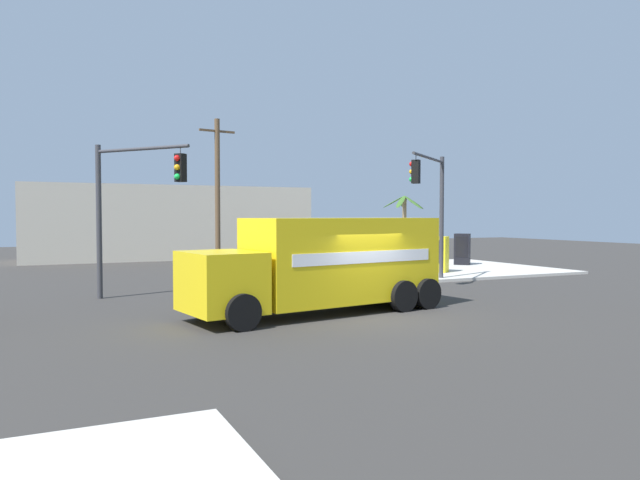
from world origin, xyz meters
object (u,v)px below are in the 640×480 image
object	(u,v)px
traffic_light_primary	(433,197)
utility_pole	(218,192)
vending_machine_red	(439,254)
delivery_truck	(325,264)
vending_machine_blue	(462,249)
traffic_light_secondary	(126,197)
palm_tree_far	(405,217)

from	to	relation	value
traffic_light_primary	utility_pole	world-z (taller)	utility_pole
vending_machine_red	utility_pole	distance (m)	13.03
utility_pole	delivery_truck	bearing A→B (deg)	-94.04
vending_machine_blue	utility_pole	distance (m)	14.82
utility_pole	vending_machine_blue	bearing A→B (deg)	-21.01
vending_machine_red	traffic_light_primary	bearing A→B (deg)	-129.82
traffic_light_primary	traffic_light_secondary	xyz separation A→B (m)	(-13.04, 0.28, -0.17)
traffic_light_primary	vending_machine_blue	size ratio (longest dim) A/B	3.06
utility_pole	traffic_light_primary	bearing A→B (deg)	-60.77
delivery_truck	vending_machine_blue	world-z (taller)	delivery_truck
traffic_light_primary	palm_tree_far	bearing A→B (deg)	63.32
traffic_light_secondary	vending_machine_red	xyz separation A→B (m)	(15.83, 3.06, -2.66)
delivery_truck	traffic_light_primary	distance (m)	9.58
vending_machine_red	palm_tree_far	world-z (taller)	palm_tree_far
traffic_light_secondary	utility_pole	xyz separation A→B (m)	(6.46, 11.48, 0.72)
traffic_light_secondary	palm_tree_far	world-z (taller)	traffic_light_secondary
traffic_light_secondary	palm_tree_far	bearing A→B (deg)	27.97
delivery_truck	palm_tree_far	bearing A→B (deg)	49.57
delivery_truck	vending_machine_red	distance (m)	13.52
utility_pole	palm_tree_far	bearing A→B (deg)	-9.49
traffic_light_primary	vending_machine_red	size ratio (longest dim) A/B	3.06
delivery_truck	vending_machine_red	size ratio (longest dim) A/B	4.63
palm_tree_far	traffic_light_secondary	bearing A→B (deg)	-152.03
traffic_light_primary	vending_machine_red	world-z (taller)	traffic_light_primary
traffic_light_primary	palm_tree_far	xyz separation A→B (m)	(4.94, 9.83, -0.95)
traffic_light_primary	vending_machine_red	distance (m)	5.19
vending_machine_red	vending_machine_blue	xyz separation A→B (m)	(4.10, 3.24, 0.00)
palm_tree_far	vending_machine_red	bearing A→B (deg)	-108.36
traffic_light_secondary	vending_machine_blue	world-z (taller)	traffic_light_secondary
traffic_light_secondary	utility_pole	distance (m)	13.19
traffic_light_secondary	vending_machine_blue	distance (m)	21.07
traffic_light_secondary	vending_machine_red	distance (m)	16.34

